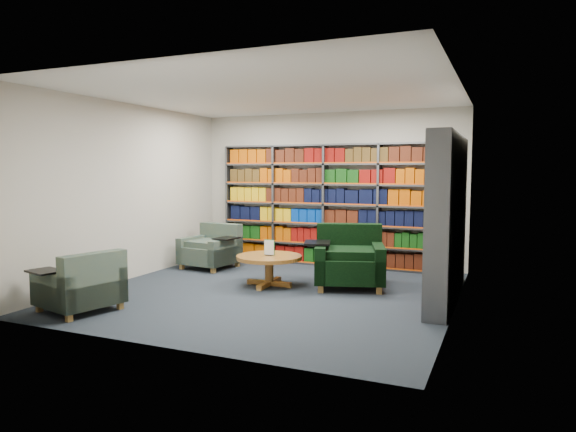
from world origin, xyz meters
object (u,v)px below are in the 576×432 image
at_px(chair_teal_front, 83,287).
at_px(coffee_table, 269,262).
at_px(chair_teal_left, 213,250).
at_px(chair_green_right, 349,261).

relative_size(chair_teal_front, coffee_table, 1.09).
relative_size(chair_teal_left, chair_green_right, 0.80).
distance_m(chair_teal_left, chair_teal_front, 3.16).
distance_m(chair_teal_left, coffee_table, 1.86).
xyz_separation_m(chair_teal_left, chair_green_right, (2.68, -0.47, 0.06)).
distance_m(chair_teal_front, coffee_table, 2.65).
distance_m(chair_green_right, chair_teal_front, 3.75).
height_order(chair_green_right, chair_teal_front, chair_green_right).
distance_m(chair_green_right, coffee_table, 1.21).
xyz_separation_m(chair_teal_left, chair_teal_front, (0.06, -3.16, -0.01)).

